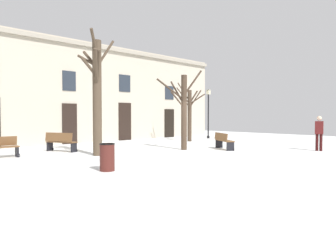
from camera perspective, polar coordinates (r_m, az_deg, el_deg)
name	(u,v)px	position (r m, az deg, el deg)	size (l,w,h in m)	color
ground_plane	(191,152)	(15.04, 4.36, -4.86)	(34.95, 34.95, 0.00)	white
building_facade	(99,92)	(21.62, -12.60, 6.10)	(21.85, 0.60, 6.62)	#BCB29E
tree_right_of_center	(97,92)	(14.07, -13.03, 6.15)	(1.53, 2.37, 5.45)	#4C3D2D
tree_center	(190,112)	(21.35, 4.03, 2.50)	(1.96, 1.55, 4.08)	#423326
tree_foreground	(183,110)	(16.03, 2.87, 3.05)	(2.00, 1.56, 4.16)	#423326
streetlamp	(208,108)	(24.27, 7.46, 3.29)	(0.30, 0.30, 3.85)	black
litter_bin	(107,157)	(10.14, -11.17, -5.64)	(0.50, 0.50, 0.89)	#4C1E19
bench_near_lamp	(61,142)	(16.10, -19.21, -2.77)	(1.08, 1.70, 0.95)	brown
bench_by_litter_bin	(224,141)	(16.53, 10.22, -2.67)	(1.25, 1.65, 0.87)	brown
person_by_shop_door	(319,131)	(17.25, 26.14, -0.90)	(0.32, 0.43, 1.76)	#350F0F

